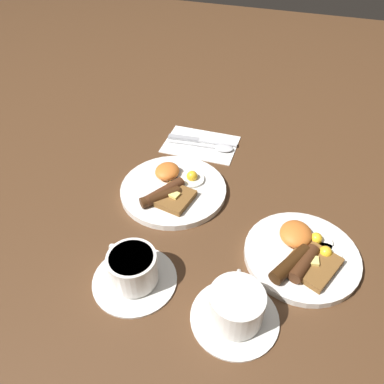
% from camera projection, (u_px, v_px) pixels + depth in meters
% --- Properties ---
extents(ground_plane, '(3.00, 3.00, 0.00)m').
position_uv_depth(ground_plane, '(174.00, 192.00, 0.89)').
color(ground_plane, '#4C301C').
extents(breakfast_plate_near, '(0.25, 0.25, 0.04)m').
position_uv_depth(breakfast_plate_near, '(173.00, 189.00, 0.88)').
color(breakfast_plate_near, silver).
rests_on(breakfast_plate_near, ground_plane).
extents(breakfast_plate_far, '(0.23, 0.23, 0.05)m').
position_uv_depth(breakfast_plate_far, '(302.00, 254.00, 0.73)').
color(breakfast_plate_far, silver).
rests_on(breakfast_plate_far, ground_plane).
extents(teacup_near, '(0.16, 0.16, 0.07)m').
position_uv_depth(teacup_near, '(133.00, 271.00, 0.68)').
color(teacup_near, silver).
rests_on(teacup_near, ground_plane).
extents(teacup_far, '(0.15, 0.15, 0.07)m').
position_uv_depth(teacup_far, '(236.00, 308.00, 0.62)').
color(teacup_far, silver).
rests_on(teacup_far, ground_plane).
extents(napkin, '(0.14, 0.20, 0.01)m').
position_uv_depth(napkin, '(201.00, 144.00, 1.03)').
color(napkin, white).
rests_on(napkin, ground_plane).
extents(knife, '(0.04, 0.19, 0.01)m').
position_uv_depth(knife, '(198.00, 140.00, 1.04)').
color(knife, silver).
rests_on(knife, napkin).
extents(spoon, '(0.04, 0.19, 0.01)m').
position_uv_depth(spoon, '(217.00, 147.00, 1.01)').
color(spoon, silver).
rests_on(spoon, napkin).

